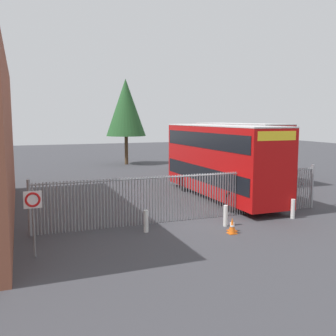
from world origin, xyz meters
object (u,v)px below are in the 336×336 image
at_px(bollard_center_front, 226,216).
at_px(traffic_cone_mid_forecourt, 232,225).
at_px(speed_limit_sign_post, 33,207).
at_px(bollard_near_right, 293,209).
at_px(double_decker_bus_near_gate, 221,159).
at_px(double_decker_bus_behind_fence_left, 238,148).
at_px(bollard_near_left, 146,221).
at_px(traffic_cone_by_gate, 232,227).

height_order(bollard_center_front, traffic_cone_mid_forecourt, bollard_center_front).
height_order(bollard_center_front, speed_limit_sign_post, speed_limit_sign_post).
distance_m(bollard_center_front, traffic_cone_mid_forecourt, 0.85).
xyz_separation_m(bollard_near_right, traffic_cone_mid_forecourt, (-3.84, -0.85, -0.19)).
bearing_deg(double_decker_bus_near_gate, speed_limit_sign_post, -148.42).
xyz_separation_m(double_decker_bus_near_gate, speed_limit_sign_post, (-10.90, -6.70, -0.65)).
bearing_deg(double_decker_bus_behind_fence_left, speed_limit_sign_post, -140.51).
xyz_separation_m(double_decker_bus_behind_fence_left, bollard_near_left, (-11.52, -11.70, -1.95)).
bearing_deg(bollard_near_right, double_decker_bus_near_gate, 99.88).
relative_size(bollard_near_left, traffic_cone_mid_forecourt, 1.61).
bearing_deg(speed_limit_sign_post, double_decker_bus_behind_fence_left, 39.49).
bearing_deg(double_decker_bus_behind_fence_left, bollard_near_left, -134.54).
distance_m(bollard_near_left, speed_limit_sign_post, 4.97).
bearing_deg(bollard_near_left, traffic_cone_mid_forecourt, -19.16).
height_order(bollard_near_left, speed_limit_sign_post, speed_limit_sign_post).
distance_m(bollard_center_front, traffic_cone_by_gate, 1.18).
height_order(traffic_cone_by_gate, speed_limit_sign_post, speed_limit_sign_post).
xyz_separation_m(bollard_center_front, traffic_cone_mid_forecourt, (-0.14, -0.82, -0.19)).
bearing_deg(double_decker_bus_near_gate, traffic_cone_by_gate, -114.57).
xyz_separation_m(double_decker_bus_near_gate, double_decker_bus_behind_fence_left, (5.16, 6.53, 0.00)).
distance_m(bollard_center_front, bollard_near_right, 3.71).
relative_size(traffic_cone_mid_forecourt, speed_limit_sign_post, 0.25).
bearing_deg(bollard_near_left, traffic_cone_by_gate, -24.61).
bearing_deg(double_decker_bus_behind_fence_left, traffic_cone_by_gate, -121.87).
bearing_deg(speed_limit_sign_post, traffic_cone_mid_forecourt, 2.30).
relative_size(bollard_near_left, speed_limit_sign_post, 0.40).
xyz_separation_m(double_decker_bus_behind_fence_left, bollard_center_front, (-7.90, -12.09, -1.95)).
xyz_separation_m(traffic_cone_by_gate, traffic_cone_mid_forecourt, (0.18, 0.30, 0.00)).
bearing_deg(traffic_cone_by_gate, speed_limit_sign_post, -179.87).
bearing_deg(bollard_center_front, bollard_near_left, 173.86).
bearing_deg(traffic_cone_mid_forecourt, double_decker_bus_behind_fence_left, 58.09).
xyz_separation_m(bollard_near_left, bollard_near_right, (7.32, -0.36, 0.00)).
relative_size(double_decker_bus_near_gate, bollard_center_front, 11.38).
height_order(bollard_near_left, traffic_cone_by_gate, bollard_near_left).
xyz_separation_m(bollard_near_left, speed_limit_sign_post, (-4.54, -1.53, 1.30)).
bearing_deg(speed_limit_sign_post, bollard_center_front, 7.97).
bearing_deg(traffic_cone_by_gate, bollard_near_right, 16.05).
xyz_separation_m(double_decker_bus_near_gate, bollard_near_left, (-6.36, -5.17, -1.95)).
relative_size(double_decker_bus_near_gate, bollard_near_right, 11.38).
bearing_deg(bollard_near_left, bollard_center_front, -6.14).
bearing_deg(traffic_cone_by_gate, bollard_near_left, 155.39).
bearing_deg(bollard_center_front, traffic_cone_mid_forecourt, -99.39).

